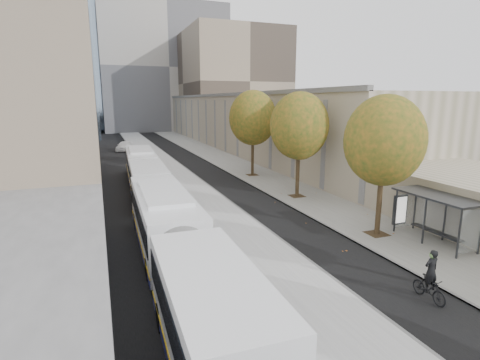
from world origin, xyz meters
name	(u,v)px	position (x,y,z in m)	size (l,w,h in m)	color
bus_platform	(170,173)	(-3.88, 35.00, 0.07)	(4.25, 150.00, 0.15)	#B2B2B2
sidewalk	(243,168)	(4.12, 35.00, 0.04)	(4.75, 150.00, 0.08)	gray
building_tan	(244,119)	(15.50, 64.00, 4.00)	(18.00, 92.00, 8.00)	gray
building_far_block	(163,70)	(6.00, 96.00, 15.00)	(30.00, 18.00, 30.00)	#A59F97
bus_shelter	(440,203)	(5.69, 10.96, 2.19)	(1.90, 4.40, 2.53)	#383A3F
tree_c	(384,141)	(3.60, 13.00, 5.25)	(4.20, 4.20, 7.28)	black
tree_d	(299,126)	(3.60, 22.00, 5.47)	(4.40, 4.40, 7.60)	black
tree_e	(253,118)	(3.60, 31.00, 5.69)	(4.60, 4.60, 7.92)	black
bus_near	(178,246)	(-7.80, 11.44, 1.56)	(2.90, 17.21, 2.86)	white
bus_far	(144,171)	(-7.11, 29.31, 1.51)	(3.15, 16.68, 2.77)	white
cyclist	(430,282)	(0.64, 6.73, 0.74)	(0.58, 1.57, 2.00)	black
distant_car	(124,146)	(-6.99, 55.11, 0.73)	(1.73, 4.31, 1.47)	white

